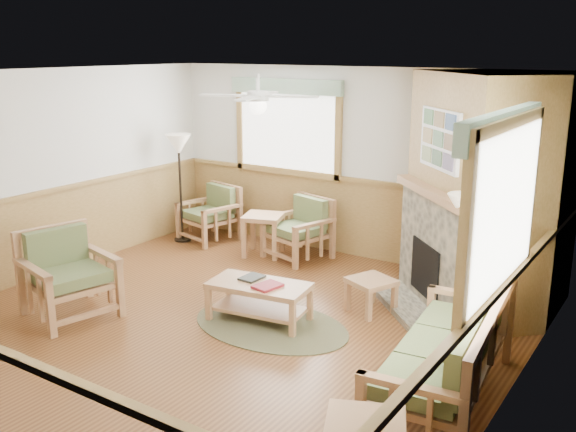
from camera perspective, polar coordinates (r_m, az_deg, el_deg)
The scene contains 22 objects.
floor at distance 7.16m, azimuth -5.85°, elevation -9.72°, with size 6.00×6.00×0.01m, color brown.
ceiling at distance 6.52m, azimuth -6.48°, elevation 12.43°, with size 6.00×6.00×0.01m, color white.
wall_back at distance 9.18m, azimuth 5.85°, elevation 4.64°, with size 6.00×0.02×2.70m, color silver.
wall_left at distance 8.89m, azimuth -21.29°, elevation 3.37°, with size 0.02×6.00×2.70m, color silver.
wall_right at distance 5.40m, azimuth 19.36°, elevation -3.44°, with size 0.02×6.00×2.70m, color silver.
wainscot at distance 6.95m, azimuth -5.97°, elevation -5.56°, with size 6.00×6.00×1.10m, color olive, non-canonical shape.
fireplace at distance 7.55m, azimuth 16.32°, elevation 1.89°, with size 2.20×2.20×2.70m, color olive, non-canonical shape.
window_back at distance 9.57m, azimuth -0.06°, elevation 12.25°, with size 1.90×0.16×1.50m, color white, non-canonical shape.
window_right at distance 4.98m, azimuth 19.50°, elevation 9.00°, with size 0.16×1.90×1.50m, color white, non-canonical shape.
ceiling_fan at distance 6.58m, azimuth -2.71°, elevation 12.18°, with size 1.24×1.24×0.36m, color white, non-canonical shape.
sofa at distance 5.70m, azimuth 13.75°, elevation -11.60°, with size 0.83×2.03×0.93m, color #A3744C, non-canonical shape.
armchair_back_left at distance 10.12m, azimuth -7.04°, elevation 0.22°, with size 0.76×0.76×0.85m, color #A3744C, non-canonical shape.
armchair_back_right at distance 9.18m, azimuth 0.86°, elevation -1.15°, with size 0.77×0.77×0.87m, color #A3744C, non-canonical shape.
armchair_left at distance 7.61m, azimuth -18.89°, elevation -4.96°, with size 0.87×0.87×0.98m, color #A3744C, non-canonical shape.
coffee_table at distance 7.18m, azimuth -2.57°, elevation -7.63°, with size 1.10×0.55×0.44m, color #A3744C, non-canonical shape.
end_table_chairs at distance 9.35m, azimuth -2.18°, elevation -1.68°, with size 0.54×0.52×0.61m, color #A3744C, non-canonical shape.
footstool at distance 7.47m, azimuth 7.37°, elevation -7.01°, with size 0.46×0.46×0.40m, color #A3744C, non-canonical shape.
braided_rug at distance 7.13m, azimuth -1.56°, elevation -9.67°, with size 1.83×1.83×0.01m, color #4C4A2F.
floor_lamp_left at distance 10.05m, azimuth -9.54°, elevation 2.46°, with size 0.39×0.39×1.69m, color black, non-canonical shape.
floor_lamp_right at distance 6.84m, azimuth 15.07°, elevation -4.39°, with size 0.35×0.35×1.55m, color black, non-canonical shape.
book_red at distance 6.97m, azimuth -1.83°, elevation -6.12°, with size 0.22×0.30×0.03m, color maroon.
book_dark at distance 7.23m, azimuth -3.24°, elevation -5.40°, with size 0.20×0.27×0.03m, color #252620.
Camera 1 is at (4.17, -5.01, 2.97)m, focal length 40.00 mm.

